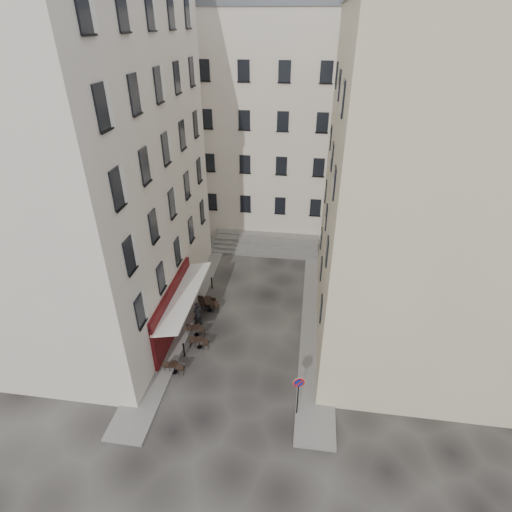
% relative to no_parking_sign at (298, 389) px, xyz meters
% --- Properties ---
extents(ground, '(90.00, 90.00, 0.00)m').
position_rel_no_parking_sign_xyz_m(ground, '(-3.56, 4.17, -1.84)').
color(ground, black).
rests_on(ground, ground).
extents(sidewalk_left, '(2.00, 22.00, 0.12)m').
position_rel_no_parking_sign_xyz_m(sidewalk_left, '(-8.06, 8.17, -1.78)').
color(sidewalk_left, slate).
rests_on(sidewalk_left, ground).
extents(sidewalk_right, '(2.00, 18.00, 0.12)m').
position_rel_no_parking_sign_xyz_m(sidewalk_right, '(0.94, 7.17, -1.78)').
color(sidewalk_right, slate).
rests_on(sidewalk_right, ground).
extents(building_left, '(12.20, 16.20, 20.60)m').
position_rel_no_parking_sign_xyz_m(building_left, '(-14.06, 7.17, 8.47)').
color(building_left, beige).
rests_on(building_left, ground).
extents(building_right, '(12.20, 14.20, 18.60)m').
position_rel_no_parking_sign_xyz_m(building_right, '(6.94, 7.67, 7.47)').
color(building_right, '#BCB28C').
rests_on(building_right, ground).
extents(building_back, '(18.20, 10.20, 18.60)m').
position_rel_no_parking_sign_xyz_m(building_back, '(-4.56, 23.17, 7.47)').
color(building_back, beige).
rests_on(building_back, ground).
extents(cafe_storefront, '(1.74, 7.30, 3.50)m').
position_rel_no_parking_sign_xyz_m(cafe_storefront, '(-7.88, 5.17, 0.04)').
color(cafe_storefront, '#41090A').
rests_on(cafe_storefront, ground).
extents(stone_steps, '(9.00, 3.15, 0.80)m').
position_rel_no_parking_sign_xyz_m(stone_steps, '(-3.56, 16.75, -1.44)').
color(stone_steps, '#5C5957').
rests_on(stone_steps, ground).
extents(bollard_near, '(0.12, 0.12, 0.98)m').
position_rel_no_parking_sign_xyz_m(bollard_near, '(-6.81, 3.17, -1.31)').
color(bollard_near, black).
rests_on(bollard_near, ground).
extents(bollard_mid, '(0.12, 0.12, 0.98)m').
position_rel_no_parking_sign_xyz_m(bollard_mid, '(-6.81, 6.67, -1.31)').
color(bollard_mid, black).
rests_on(bollard_mid, ground).
extents(bollard_far, '(0.12, 0.12, 0.98)m').
position_rel_no_parking_sign_xyz_m(bollard_far, '(-6.81, 10.17, -1.31)').
color(bollard_far, black).
rests_on(bollard_far, ground).
extents(no_parking_sign, '(0.57, 0.20, 2.60)m').
position_rel_no_parking_sign_xyz_m(no_parking_sign, '(0.00, 0.00, 0.00)').
color(no_parking_sign, black).
rests_on(no_parking_sign, ground).
extents(bistro_table_a, '(1.20, 0.56, 0.85)m').
position_rel_no_parking_sign_xyz_m(bistro_table_a, '(-6.96, 1.85, -1.41)').
color(bistro_table_a, black).
rests_on(bistro_table_a, ground).
extents(bistro_table_b, '(1.20, 0.56, 0.84)m').
position_rel_no_parking_sign_xyz_m(bistro_table_b, '(-6.10, 4.00, -1.41)').
color(bistro_table_b, black).
rests_on(bistro_table_b, ground).
extents(bistro_table_c, '(1.18, 0.55, 0.83)m').
position_rel_no_parking_sign_xyz_m(bistro_table_c, '(-6.59, 5.06, -1.42)').
color(bistro_table_c, black).
rests_on(bistro_table_c, ground).
extents(bistro_table_d, '(1.35, 0.63, 0.95)m').
position_rel_no_parking_sign_xyz_m(bistro_table_d, '(-6.34, 7.56, -1.36)').
color(bistro_table_d, black).
rests_on(bistro_table_d, ground).
extents(bistro_table_e, '(1.29, 0.60, 0.91)m').
position_rel_no_parking_sign_xyz_m(bistro_table_e, '(-6.59, 7.99, -1.38)').
color(bistro_table_e, black).
rests_on(bistro_table_e, ground).
extents(pedestrian, '(0.77, 0.75, 1.78)m').
position_rel_no_parking_sign_xyz_m(pedestrian, '(-6.72, 6.03, -0.95)').
color(pedestrian, black).
rests_on(pedestrian, ground).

